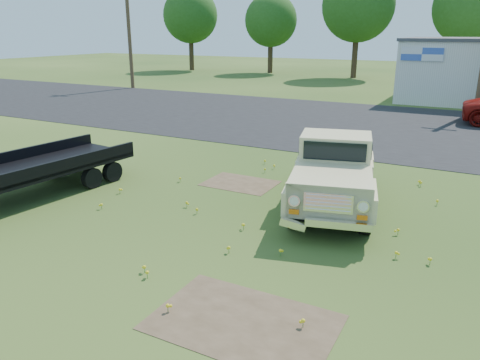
% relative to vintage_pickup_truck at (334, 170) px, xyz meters
% --- Properties ---
extents(ground, '(140.00, 140.00, 0.00)m').
position_rel_vintage_pickup_truck_xyz_m(ground, '(-1.15, -2.97, -1.01)').
color(ground, '#224014').
rests_on(ground, ground).
extents(asphalt_lot, '(90.00, 14.00, 0.02)m').
position_rel_vintage_pickup_truck_xyz_m(asphalt_lot, '(-1.15, 12.03, -1.01)').
color(asphalt_lot, black).
rests_on(asphalt_lot, ground).
extents(dirt_patch_a, '(3.00, 2.00, 0.01)m').
position_rel_vintage_pickup_truck_xyz_m(dirt_patch_a, '(0.35, -5.97, -1.01)').
color(dirt_patch_a, '#4C3A29').
rests_on(dirt_patch_a, ground).
extents(dirt_patch_b, '(2.20, 1.60, 0.01)m').
position_rel_vintage_pickup_truck_xyz_m(dirt_patch_b, '(-3.15, 0.53, -1.01)').
color(dirt_patch_b, '#4C3A29').
rests_on(dirt_patch_b, ground).
extents(utility_pole_west, '(1.60, 0.30, 9.00)m').
position_rel_vintage_pickup_truck_xyz_m(utility_pole_west, '(-23.15, 19.03, 3.59)').
color(utility_pole_west, '#4D3324').
rests_on(utility_pole_west, ground).
extents(treeline_a, '(6.40, 6.40, 9.52)m').
position_rel_vintage_pickup_truck_xyz_m(treeline_a, '(-29.15, 37.03, 5.29)').
color(treeline_a, '#3B2A1B').
rests_on(treeline_a, ground).
extents(treeline_b, '(5.76, 5.76, 8.57)m').
position_rel_vintage_pickup_truck_xyz_m(treeline_b, '(-19.15, 38.03, 4.66)').
color(treeline_b, '#3B2A1B').
rests_on(treeline_b, ground).
extents(treeline_c, '(7.04, 7.04, 10.47)m').
position_rel_vintage_pickup_truck_xyz_m(treeline_c, '(-9.15, 36.53, 5.93)').
color(treeline_c, '#3B2A1B').
rests_on(treeline_c, ground).
extents(treeline_d, '(6.72, 6.72, 10.00)m').
position_rel_vintage_pickup_truck_xyz_m(treeline_d, '(0.85, 37.53, 5.61)').
color(treeline_d, '#3B2A1B').
rests_on(treeline_d, ground).
extents(vintage_pickup_truck, '(3.45, 5.91, 2.02)m').
position_rel_vintage_pickup_truck_xyz_m(vintage_pickup_truck, '(0.00, 0.00, 0.00)').
color(vintage_pickup_truck, '#C6B985').
rests_on(vintage_pickup_truck, ground).
extents(flatbed_trailer, '(2.95, 6.84, 1.81)m').
position_rel_vintage_pickup_truck_xyz_m(flatbed_trailer, '(-8.05, -3.27, -0.10)').
color(flatbed_trailer, black).
rests_on(flatbed_trailer, ground).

